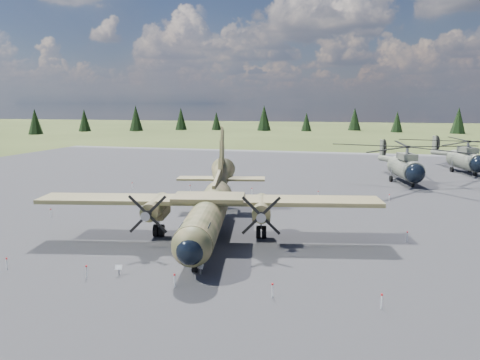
# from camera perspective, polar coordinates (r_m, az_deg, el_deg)

# --- Properties ---
(ground) EXTENTS (500.00, 500.00, 0.00)m
(ground) POSITION_cam_1_polar(r_m,az_deg,el_deg) (42.00, -3.47, -5.89)
(ground) COLOR #55612B
(ground) RESTS_ON ground
(apron) EXTENTS (120.00, 120.00, 0.04)m
(apron) POSITION_cam_1_polar(r_m,az_deg,el_deg) (51.33, -0.04, -3.07)
(apron) COLOR slate
(apron) RESTS_ON ground
(transport_plane) EXTENTS (27.65, 24.84, 9.13)m
(transport_plane) POSITION_cam_1_polar(r_m,az_deg,el_deg) (39.10, -3.65, -3.08)
(transport_plane) COLOR #394022
(transport_plane) RESTS_ON ground
(helicopter_near) EXTENTS (24.94, 26.40, 5.30)m
(helicopter_near) POSITION_cam_1_polar(r_m,az_deg,el_deg) (68.65, 19.54, 2.72)
(helicopter_near) COLOR #666759
(helicopter_near) RESTS_ON ground
(helicopter_mid) EXTENTS (25.31, 26.47, 5.29)m
(helicopter_mid) POSITION_cam_1_polar(r_m,az_deg,el_deg) (82.33, 25.85, 3.32)
(helicopter_mid) COLOR #666759
(helicopter_mid) RESTS_ON ground
(info_placard_left) EXTENTS (0.47, 0.28, 0.69)m
(info_placard_left) POSITION_cam_1_polar(r_m,az_deg,el_deg) (31.74, -14.57, -10.39)
(info_placard_left) COLOR gray
(info_placard_left) RESTS_ON ground
(info_placard_right) EXTENTS (0.50, 0.34, 0.73)m
(info_placard_right) POSITION_cam_1_polar(r_m,az_deg,el_deg) (30.99, -4.87, -10.56)
(info_placard_right) COLOR gray
(info_placard_right) RESTS_ON ground
(barrier_fence) EXTENTS (33.12, 29.62, 0.85)m
(barrier_fence) POSITION_cam_1_polar(r_m,az_deg,el_deg) (41.94, -4.11, -5.20)
(barrier_fence) COLOR silver
(barrier_fence) RESTS_ON ground
(treeline) EXTENTS (328.65, 323.60, 10.91)m
(treeline) POSITION_cam_1_polar(r_m,az_deg,el_deg) (41.42, 0.37, 0.69)
(treeline) COLOR black
(treeline) RESTS_ON ground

